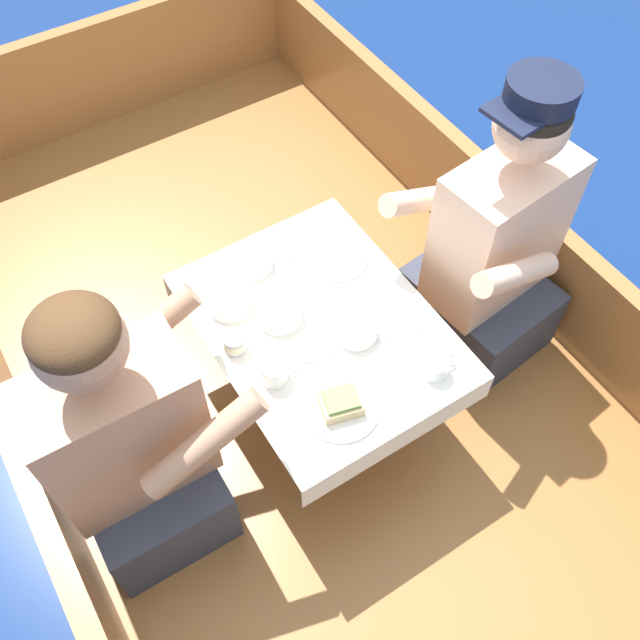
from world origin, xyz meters
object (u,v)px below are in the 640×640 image
(person_starboard, at_px, (492,252))
(person_port, at_px, (132,446))
(coffee_cup_starboard, at_px, (436,366))
(tin_can, at_px, (235,342))
(sandwich, at_px, (341,403))
(coffee_cup_port, at_px, (274,370))

(person_starboard, bearing_deg, person_port, -6.50)
(coffee_cup_starboard, bearing_deg, person_starboard, 31.09)
(person_port, xyz_separation_m, tin_can, (0.36, 0.10, 0.07))
(sandwich, bearing_deg, tin_can, 114.31)
(sandwich, height_order, coffee_cup_port, coffee_cup_port)
(person_port, xyz_separation_m, coffee_cup_port, (0.41, -0.04, 0.08))
(coffee_cup_port, relative_size, tin_can, 1.54)
(tin_can, bearing_deg, person_starboard, -6.79)
(sandwich, distance_m, tin_can, 0.35)
(coffee_cup_port, relative_size, coffee_cup_starboard, 1.03)
(person_port, bearing_deg, sandwich, -22.22)
(person_port, bearing_deg, tin_can, 16.05)
(tin_can, bearing_deg, person_port, -165.00)
(person_port, xyz_separation_m, person_starboard, (1.21, -0.00, 0.02))
(sandwich, bearing_deg, person_starboard, 16.90)
(coffee_cup_starboard, bearing_deg, tin_can, 139.71)
(person_port, xyz_separation_m, sandwich, (0.51, -0.22, 0.07))
(person_starboard, bearing_deg, coffee_cup_port, -3.62)
(tin_can, bearing_deg, sandwich, -65.69)
(person_port, distance_m, sandwich, 0.56)
(coffee_cup_port, bearing_deg, person_starboard, 2.72)
(person_starboard, distance_m, coffee_cup_starboard, 0.50)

